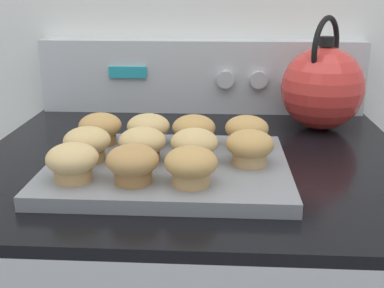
# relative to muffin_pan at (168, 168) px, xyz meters

# --- Properties ---
(control_panel) EXTENTS (0.78, 0.07, 0.17)m
(control_panel) POSITION_rel_muffin_pan_xyz_m (0.04, 0.42, 0.08)
(control_panel) COLOR #B7BABF
(control_panel) RESTS_ON stove_range
(muffin_pan) EXTENTS (0.39, 0.30, 0.02)m
(muffin_pan) POSITION_rel_muffin_pan_xyz_m (0.00, 0.00, 0.00)
(muffin_pan) COLOR slate
(muffin_pan) RESTS_ON stove_range
(muffin_r0_c0) EXTENTS (0.08, 0.08, 0.06)m
(muffin_r0_c0) POSITION_rel_muffin_pan_xyz_m (-0.13, -0.09, 0.04)
(muffin_r0_c0) COLOR tan
(muffin_r0_c0) RESTS_ON muffin_pan
(muffin_r0_c1) EXTENTS (0.08, 0.08, 0.06)m
(muffin_r0_c1) POSITION_rel_muffin_pan_xyz_m (-0.04, -0.09, 0.04)
(muffin_r0_c1) COLOR olive
(muffin_r0_c1) RESTS_ON muffin_pan
(muffin_r0_c2) EXTENTS (0.08, 0.08, 0.06)m
(muffin_r0_c2) POSITION_rel_muffin_pan_xyz_m (0.04, -0.09, 0.04)
(muffin_r0_c2) COLOR tan
(muffin_r0_c2) RESTS_ON muffin_pan
(muffin_r1_c0) EXTENTS (0.08, 0.08, 0.06)m
(muffin_r1_c0) POSITION_rel_muffin_pan_xyz_m (-0.13, -0.00, 0.04)
(muffin_r1_c0) COLOR #A37A4C
(muffin_r1_c0) RESTS_ON muffin_pan
(muffin_r1_c1) EXTENTS (0.08, 0.08, 0.06)m
(muffin_r1_c1) POSITION_rel_muffin_pan_xyz_m (-0.04, 0.00, 0.04)
(muffin_r1_c1) COLOR olive
(muffin_r1_c1) RESTS_ON muffin_pan
(muffin_r1_c2) EXTENTS (0.08, 0.08, 0.06)m
(muffin_r1_c2) POSITION_rel_muffin_pan_xyz_m (0.04, 0.00, 0.04)
(muffin_r1_c2) COLOR #A37A4C
(muffin_r1_c2) RESTS_ON muffin_pan
(muffin_r1_c3) EXTENTS (0.08, 0.08, 0.06)m
(muffin_r1_c3) POSITION_rel_muffin_pan_xyz_m (0.13, -0.00, 0.04)
(muffin_r1_c3) COLOR tan
(muffin_r1_c3) RESTS_ON muffin_pan
(muffin_r2_c0) EXTENTS (0.08, 0.08, 0.06)m
(muffin_r2_c0) POSITION_rel_muffin_pan_xyz_m (-0.13, 0.09, 0.04)
(muffin_r2_c0) COLOR olive
(muffin_r2_c0) RESTS_ON muffin_pan
(muffin_r2_c1) EXTENTS (0.08, 0.08, 0.06)m
(muffin_r2_c1) POSITION_rel_muffin_pan_xyz_m (-0.04, 0.09, 0.04)
(muffin_r2_c1) COLOR tan
(muffin_r2_c1) RESTS_ON muffin_pan
(muffin_r2_c2) EXTENTS (0.08, 0.08, 0.06)m
(muffin_r2_c2) POSITION_rel_muffin_pan_xyz_m (0.04, 0.09, 0.04)
(muffin_r2_c2) COLOR tan
(muffin_r2_c2) RESTS_ON muffin_pan
(muffin_r2_c3) EXTENTS (0.08, 0.08, 0.06)m
(muffin_r2_c3) POSITION_rel_muffin_pan_xyz_m (0.13, 0.09, 0.04)
(muffin_r2_c3) COLOR tan
(muffin_r2_c3) RESTS_ON muffin_pan
(tea_kettle) EXTENTS (0.18, 0.20, 0.24)m
(tea_kettle) POSITION_rel_muffin_pan_xyz_m (0.30, 0.29, 0.08)
(tea_kettle) COLOR red
(tea_kettle) RESTS_ON stove_range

